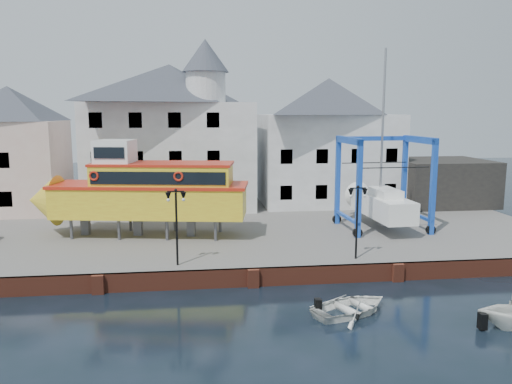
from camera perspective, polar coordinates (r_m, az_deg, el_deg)
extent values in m
plane|color=black|center=(27.03, -0.33, -10.81)|extent=(140.00, 140.00, 0.00)
cube|color=#615C56|center=(37.39, -2.27, -4.37)|extent=(44.00, 22.00, 1.00)
cube|color=brown|center=(26.98, -0.36, -9.72)|extent=(44.00, 0.25, 1.00)
cube|color=brown|center=(27.14, -17.61, -10.04)|extent=(0.60, 0.36, 1.00)
cube|color=brown|center=(26.82, -0.31, -9.84)|extent=(0.60, 0.36, 1.00)
cube|color=brown|center=(28.80, 15.90, -8.85)|extent=(0.60, 0.36, 1.00)
cube|color=beige|center=(46.02, -26.04, 2.62)|extent=(8.00, 7.00, 7.50)
pyramid|color=#363B43|center=(45.81, -26.50, 9.03)|extent=(8.00, 7.00, 2.80)
cube|color=black|center=(42.89, -26.70, -0.74)|extent=(1.00, 0.08, 1.20)
cube|color=black|center=(42.53, -26.99, 3.25)|extent=(1.00, 0.08, 1.20)
cube|color=beige|center=(43.95, -9.64, 4.14)|extent=(14.00, 8.00, 9.00)
pyramid|color=#363B43|center=(43.86, -9.85, 12.10)|extent=(14.00, 8.00, 3.20)
cube|color=black|center=(41.04, -17.47, -0.58)|extent=(1.00, 0.08, 1.20)
cube|color=black|center=(40.59, -13.31, -0.51)|extent=(1.00, 0.08, 1.20)
cube|color=black|center=(40.36, -9.08, -0.43)|extent=(1.00, 0.08, 1.20)
cube|color=black|center=(40.36, -4.82, -0.35)|extent=(1.00, 0.08, 1.20)
cube|color=black|center=(40.67, -17.68, 3.59)|extent=(1.00, 0.08, 1.20)
cube|color=black|center=(40.21, -13.47, 3.71)|extent=(1.00, 0.08, 1.20)
cube|color=black|center=(39.98, -9.18, 3.81)|extent=(1.00, 0.08, 1.20)
cube|color=black|center=(39.98, -4.87, 3.90)|extent=(1.00, 0.08, 1.20)
cube|color=black|center=(40.51, -17.88, 7.81)|extent=(1.00, 0.08, 1.20)
cube|color=black|center=(40.06, -13.63, 7.98)|extent=(1.00, 0.08, 1.20)
cube|color=black|center=(39.82, -9.29, 8.11)|extent=(1.00, 0.08, 1.20)
cube|color=black|center=(39.82, -4.93, 8.20)|extent=(1.00, 0.08, 1.20)
cylinder|color=beige|center=(41.41, -5.77, 11.82)|extent=(3.20, 3.20, 2.40)
cone|color=#363B43|center=(41.60, -5.82, 15.26)|extent=(3.80, 3.80, 2.60)
cube|color=beige|center=(46.01, 8.14, 3.77)|extent=(12.00, 8.00, 8.00)
pyramid|color=#363B43|center=(45.84, 8.30, 10.75)|extent=(12.00, 8.00, 3.20)
cube|color=black|center=(41.49, 3.46, -0.07)|extent=(1.00, 0.08, 1.20)
cube|color=black|center=(42.13, 7.48, 0.00)|extent=(1.00, 0.08, 1.20)
cube|color=black|center=(42.97, 11.36, 0.08)|extent=(1.00, 0.08, 1.20)
cube|color=black|center=(44.00, 15.07, 0.15)|extent=(1.00, 0.08, 1.20)
cube|color=black|center=(41.12, 3.50, 4.06)|extent=(1.00, 0.08, 1.20)
cube|color=black|center=(41.77, 7.57, 4.07)|extent=(1.00, 0.08, 1.20)
cube|color=black|center=(42.61, 11.49, 4.07)|extent=(1.00, 0.08, 1.20)
cube|color=black|center=(43.65, 15.24, 4.05)|extent=(1.00, 0.08, 1.20)
cube|color=black|center=(47.99, 20.32, 1.10)|extent=(8.00, 7.00, 4.00)
cylinder|color=black|center=(27.19, -9.05, -4.20)|extent=(0.12, 0.12, 4.00)
cube|color=black|center=(26.79, -9.16, 0.07)|extent=(0.90, 0.06, 0.06)
sphere|color=black|center=(26.78, -9.16, 0.21)|extent=(0.16, 0.16, 0.16)
cone|color=black|center=(26.86, -10.00, -0.52)|extent=(0.32, 0.32, 0.45)
sphere|color=white|center=(26.89, -9.99, -0.90)|extent=(0.18, 0.18, 0.18)
cone|color=black|center=(26.82, -8.29, -0.49)|extent=(0.32, 0.32, 0.45)
sphere|color=white|center=(26.85, -8.28, -0.86)|extent=(0.18, 0.18, 0.18)
cylinder|color=black|center=(28.59, 11.44, -3.62)|extent=(0.12, 0.12, 4.00)
cube|color=black|center=(28.22, 11.58, 0.45)|extent=(0.90, 0.06, 0.06)
sphere|color=black|center=(28.21, 11.58, 0.59)|extent=(0.16, 0.16, 0.16)
cone|color=black|center=(28.13, 10.78, -0.11)|extent=(0.32, 0.32, 0.45)
sphere|color=white|center=(28.16, 10.77, -0.47)|extent=(0.18, 0.18, 0.18)
cone|color=black|center=(28.38, 12.32, -0.08)|extent=(0.32, 0.32, 0.45)
sphere|color=white|center=(28.41, 12.31, -0.43)|extent=(0.18, 0.18, 0.18)
cylinder|color=#59595E|center=(34.75, -20.35, -3.99)|extent=(0.23, 0.23, 1.35)
cylinder|color=#59595E|center=(37.02, -18.84, -3.13)|extent=(0.23, 0.23, 1.35)
cylinder|color=#59595E|center=(33.65, -15.39, -4.16)|extent=(0.23, 0.23, 1.35)
cylinder|color=#59595E|center=(35.99, -14.16, -3.26)|extent=(0.23, 0.23, 1.35)
cylinder|color=#59595E|center=(32.81, -10.14, -4.31)|extent=(0.23, 0.23, 1.35)
cylinder|color=#59595E|center=(35.21, -9.24, -3.37)|extent=(0.23, 0.23, 1.35)
cylinder|color=#59595E|center=(32.27, -4.66, -4.42)|extent=(0.23, 0.23, 1.35)
cylinder|color=#59595E|center=(34.70, -4.13, -3.45)|extent=(0.23, 0.23, 1.35)
cube|color=#59595E|center=(35.71, -18.90, -3.57)|extent=(0.61, 0.53, 1.35)
cube|color=#59595E|center=(34.56, -13.33, -3.73)|extent=(0.61, 0.53, 1.35)
cube|color=#59595E|center=(33.75, -7.43, -3.87)|extent=(0.61, 0.53, 1.35)
cube|color=gold|center=(34.00, -11.97, -1.03)|extent=(12.99, 5.47, 1.98)
cone|color=gold|center=(36.52, -23.11, -0.88)|extent=(2.52, 3.70, 3.42)
cube|color=red|center=(33.83, -12.03, 0.77)|extent=(13.28, 5.65, 0.20)
cube|color=gold|center=(33.53, -10.58, 1.83)|extent=(9.38, 4.51, 1.44)
cube|color=black|center=(32.02, -11.21, 1.55)|extent=(8.53, 1.49, 0.81)
cube|color=black|center=(35.03, -10.00, 2.23)|extent=(8.53, 1.49, 0.81)
cube|color=red|center=(33.44, -10.62, 3.19)|extent=(9.58, 4.63, 0.16)
cube|color=white|center=(34.23, -15.81, 4.38)|extent=(2.70, 2.70, 1.64)
cube|color=black|center=(33.09, -16.47, 4.32)|extent=(1.95, 0.39, 0.72)
torus|color=red|center=(33.16, -18.05, 1.77)|extent=(0.64, 0.23, 0.63)
torus|color=red|center=(31.65, -8.87, 1.78)|extent=(0.64, 0.23, 0.63)
cube|color=#1237A5|center=(33.21, 11.68, 0.30)|extent=(0.34, 0.34, 6.46)
cylinder|color=black|center=(33.76, 11.52, -4.58)|extent=(0.66, 0.26, 0.65)
cube|color=#1237A5|center=(37.20, 9.32, 1.30)|extent=(0.34, 0.34, 6.46)
cylinder|color=black|center=(37.70, 9.21, -3.08)|extent=(0.66, 0.26, 0.65)
cube|color=#1237A5|center=(35.41, 19.58, 0.50)|extent=(0.34, 0.34, 6.46)
cylinder|color=black|center=(35.93, 19.34, -4.09)|extent=(0.66, 0.26, 0.65)
cube|color=#1237A5|center=(39.18, 16.57, 1.43)|extent=(0.34, 0.34, 6.46)
cylinder|color=black|center=(39.65, 16.38, -2.74)|extent=(0.66, 0.26, 0.65)
cube|color=#1237A5|center=(34.89, 10.58, 5.82)|extent=(0.52, 4.62, 0.45)
cube|color=#1237A5|center=(35.59, 10.33, -2.85)|extent=(0.43, 4.62, 0.19)
cube|color=#1237A5|center=(37.00, 18.23, 5.70)|extent=(0.52, 4.62, 0.45)
cube|color=#1237A5|center=(37.66, 17.83, -2.49)|extent=(0.43, 4.62, 0.19)
cube|color=#1237A5|center=(37.84, 13.20, 5.98)|extent=(5.55, 0.56, 0.32)
cube|color=white|center=(36.41, 14.23, -1.53)|extent=(2.42, 7.01, 1.48)
cone|color=white|center=(40.14, 11.90, -0.48)|extent=(2.19, 1.57, 2.12)
cube|color=#59595E|center=(36.61, 14.16, -3.17)|extent=(0.29, 1.67, 0.65)
cube|color=white|center=(35.82, 14.59, -0.07)|extent=(1.60, 2.83, 0.55)
cylinder|color=#99999E|center=(36.25, 14.30, 7.67)|extent=(0.17, 0.17, 10.15)
cube|color=black|center=(34.50, 15.52, 2.71)|extent=(4.94, 0.33, 0.05)
cube|color=black|center=(37.52, 13.39, 3.28)|extent=(4.94, 0.33, 0.05)
imported|color=white|center=(24.22, 10.86, -13.40)|extent=(4.87, 4.30, 0.84)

